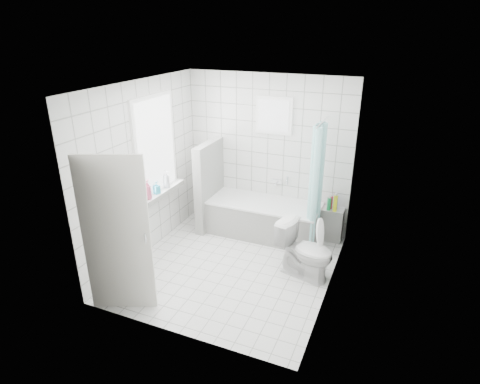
% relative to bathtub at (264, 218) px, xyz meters
% --- Properties ---
extents(ground, '(3.00, 3.00, 0.00)m').
position_rel_bathtub_xyz_m(ground, '(-0.09, -1.12, -0.29)').
color(ground, white).
rests_on(ground, ground).
extents(ceiling, '(3.00, 3.00, 0.00)m').
position_rel_bathtub_xyz_m(ceiling, '(-0.09, -1.12, 2.31)').
color(ceiling, white).
rests_on(ceiling, ground).
extents(wall_back, '(2.80, 0.02, 2.60)m').
position_rel_bathtub_xyz_m(wall_back, '(-0.09, 0.38, 1.01)').
color(wall_back, white).
rests_on(wall_back, ground).
extents(wall_front, '(2.80, 0.02, 2.60)m').
position_rel_bathtub_xyz_m(wall_front, '(-0.09, -2.62, 1.01)').
color(wall_front, white).
rests_on(wall_front, ground).
extents(wall_left, '(0.02, 3.00, 2.60)m').
position_rel_bathtub_xyz_m(wall_left, '(-1.49, -1.12, 1.01)').
color(wall_left, white).
rests_on(wall_left, ground).
extents(wall_right, '(0.02, 3.00, 2.60)m').
position_rel_bathtub_xyz_m(wall_right, '(1.31, -1.12, 1.01)').
color(wall_right, white).
rests_on(wall_right, ground).
extents(window_left, '(0.01, 0.90, 1.40)m').
position_rel_bathtub_xyz_m(window_left, '(-1.45, -0.82, 1.31)').
color(window_left, white).
rests_on(window_left, wall_left).
extents(window_back, '(0.50, 0.01, 0.50)m').
position_rel_bathtub_xyz_m(window_back, '(0.01, 0.33, 1.66)').
color(window_back, white).
rests_on(window_back, wall_back).
extents(window_sill, '(0.18, 1.02, 0.08)m').
position_rel_bathtub_xyz_m(window_sill, '(-1.40, -0.82, 0.57)').
color(window_sill, white).
rests_on(window_sill, wall_left).
extents(door, '(0.75, 0.35, 2.00)m').
position_rel_bathtub_xyz_m(door, '(-0.98, -2.45, 0.71)').
color(door, silver).
rests_on(door, ground).
extents(bathtub, '(1.83, 0.77, 0.58)m').
position_rel_bathtub_xyz_m(bathtub, '(0.00, 0.00, 0.00)').
color(bathtub, white).
rests_on(bathtub, ground).
extents(partition_wall, '(0.15, 0.85, 1.50)m').
position_rel_bathtub_xyz_m(partition_wall, '(-0.98, -0.05, 0.46)').
color(partition_wall, white).
rests_on(partition_wall, ground).
extents(tiled_ledge, '(0.40, 0.24, 0.55)m').
position_rel_bathtub_xyz_m(tiled_ledge, '(1.06, 0.25, -0.02)').
color(tiled_ledge, white).
rests_on(tiled_ledge, ground).
extents(toilet, '(0.87, 0.62, 0.80)m').
position_rel_bathtub_xyz_m(toilet, '(0.94, -0.92, 0.11)').
color(toilet, white).
rests_on(toilet, ground).
extents(curtain_rod, '(0.02, 0.80, 0.02)m').
position_rel_bathtub_xyz_m(curtain_rod, '(0.86, -0.02, 1.71)').
color(curtain_rod, silver).
rests_on(curtain_rod, wall_back).
extents(shower_curtain, '(0.14, 0.48, 1.78)m').
position_rel_bathtub_xyz_m(shower_curtain, '(0.86, -0.16, 0.81)').
color(shower_curtain, '#44C9BF').
rests_on(shower_curtain, curtain_rod).
extents(tub_faucet, '(0.18, 0.06, 0.06)m').
position_rel_bathtub_xyz_m(tub_faucet, '(0.10, 0.33, 0.56)').
color(tub_faucet, silver).
rests_on(tub_faucet, wall_back).
extents(sill_bottles, '(0.12, 0.62, 0.30)m').
position_rel_bathtub_xyz_m(sill_bottles, '(-1.39, -0.99, 0.75)').
color(sill_bottles, silver).
rests_on(sill_bottles, window_sill).
extents(ledge_bottles, '(0.16, 0.16, 0.27)m').
position_rel_bathtub_xyz_m(ledge_bottles, '(1.07, 0.22, 0.37)').
color(ledge_bottles, '#18904A').
rests_on(ledge_bottles, tiled_ledge).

